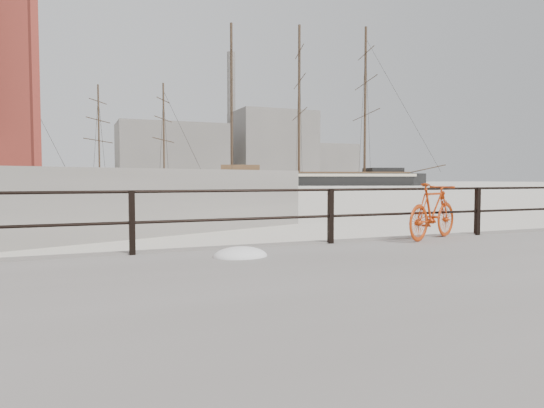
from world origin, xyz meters
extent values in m
plane|color=white|center=(0.00, 0.00, 0.00)|extent=(400.00, 400.00, 0.00)
imported|color=#B6360C|center=(-1.36, -0.37, 0.90)|extent=(1.78, 0.96, 1.10)
ellipsoid|color=white|center=(-5.50, -0.95, 0.50)|extent=(0.84, 0.66, 0.30)
cube|color=gray|center=(20.00, 140.00, 9.00)|extent=(32.00, 18.00, 18.00)
cube|color=gray|center=(55.00, 145.00, 12.00)|extent=(26.00, 20.00, 24.00)
cube|color=gray|center=(78.00, 150.00, 7.00)|extent=(20.00, 16.00, 14.00)
cylinder|color=gray|center=(42.00, 150.00, 22.00)|extent=(2.80, 2.80, 44.00)
camera|label=1|loc=(-7.82, -7.88, 1.53)|focal=32.00mm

